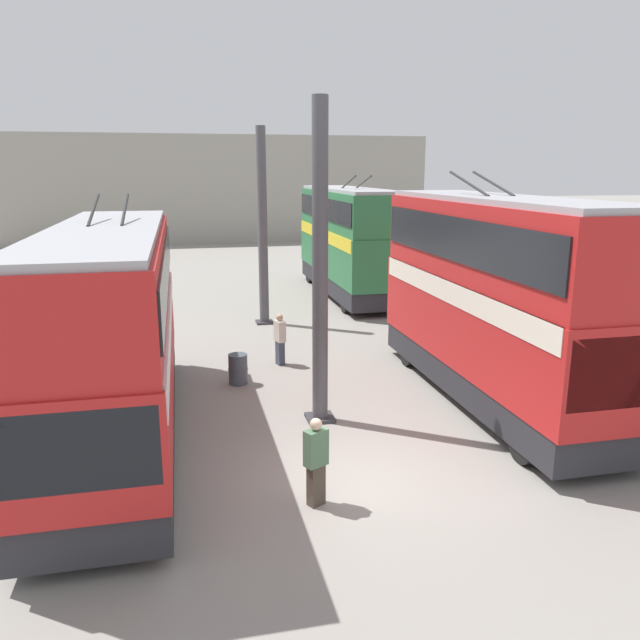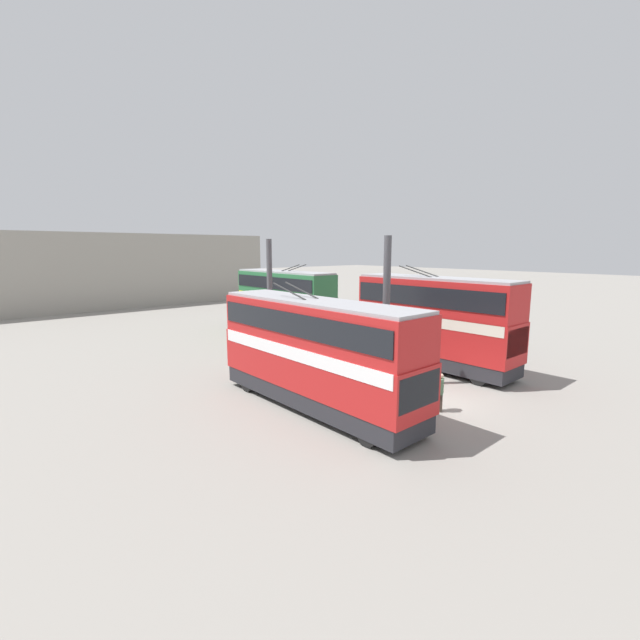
# 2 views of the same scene
# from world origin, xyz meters

# --- Properties ---
(ground_plane) EXTENTS (240.00, 240.00, 0.00)m
(ground_plane) POSITION_xyz_m (0.00, 0.00, 0.00)
(ground_plane) COLOR gray
(depot_back_wall) EXTENTS (0.50, 36.00, 8.78)m
(depot_back_wall) POSITION_xyz_m (41.80, 0.00, 4.39)
(depot_back_wall) COLOR gray
(depot_back_wall) RESTS_ON ground_plane
(support_column_near) EXTENTS (0.67, 0.67, 7.63)m
(support_column_near) POSITION_xyz_m (3.15, 0.00, 3.69)
(support_column_near) COLOR #4C4C51
(support_column_near) RESTS_ON ground_plane
(support_column_far) EXTENTS (0.67, 0.67, 7.63)m
(support_column_far) POSITION_xyz_m (13.34, 0.00, 3.69)
(support_column_far) COLOR #4C4C51
(support_column_far) RESTS_ON ground_plane
(bus_left_near) EXTENTS (9.87, 2.54, 5.99)m
(bus_left_near) POSITION_xyz_m (3.45, -4.74, 3.04)
(bus_left_near) COLOR black
(bus_left_near) RESTS_ON ground_plane
(bus_left_far) EXTENTS (10.60, 2.54, 5.78)m
(bus_left_far) POSITION_xyz_m (18.12, -4.74, 2.95)
(bus_left_far) COLOR black
(bus_left_far) RESTS_ON ground_plane
(bus_right_mid) EXTENTS (10.98, 2.54, 5.44)m
(bus_right_mid) POSITION_xyz_m (3.12, 4.74, 2.74)
(bus_right_mid) COLOR black
(bus_right_mid) RESTS_ON ground_plane
(person_aisle_foreground) EXTENTS (0.40, 0.48, 1.70)m
(person_aisle_foreground) POSITION_xyz_m (-0.77, 0.96, 0.90)
(person_aisle_foreground) COLOR #473D33
(person_aisle_foreground) RESTS_ON ground_plane
(person_aisle_midway) EXTENTS (0.47, 0.34, 1.64)m
(person_aisle_midway) POSITION_xyz_m (7.78, 0.25, 0.86)
(person_aisle_midway) COLOR #384251
(person_aisle_midway) RESTS_ON ground_plane
(oil_drum) EXTENTS (0.57, 0.57, 0.88)m
(oil_drum) POSITION_xyz_m (6.24, 1.72, 0.44)
(oil_drum) COLOR #424C56
(oil_drum) RESTS_ON ground_plane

